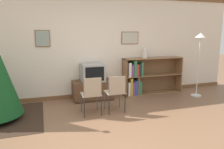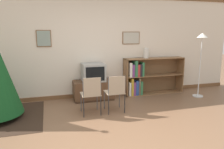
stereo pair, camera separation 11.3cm
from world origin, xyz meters
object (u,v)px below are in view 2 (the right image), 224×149
object	(u,v)px
tv_console	(94,90)
bookshelf	(144,77)
television	(93,72)
standing_lamp	(201,48)
folding_chair_left	(91,93)
folding_chair_right	(115,91)
vase	(146,53)

from	to	relation	value
tv_console	bookshelf	xyz separation A→B (m)	(1.45, 0.09, 0.24)
television	standing_lamp	world-z (taller)	standing_lamp
television	standing_lamp	bearing A→B (deg)	-11.32
bookshelf	standing_lamp	bearing A→B (deg)	-26.19
folding_chair_left	standing_lamp	bearing A→B (deg)	9.22
folding_chair_right	vase	distance (m)	1.83
folding_chair_right	standing_lamp	size ratio (longest dim) A/B	0.48
tv_console	bookshelf	bearing A→B (deg)	3.52
vase	standing_lamp	xyz separation A→B (m)	(1.26, -0.66, 0.15)
television	vase	size ratio (longest dim) A/B	2.03
television	standing_lamp	xyz separation A→B (m)	(2.77, -0.55, 0.59)
vase	standing_lamp	distance (m)	1.43
television	folding_chair_right	size ratio (longest dim) A/B	0.69
folding_chair_left	folding_chair_right	size ratio (longest dim) A/B	1.00
folding_chair_left	standing_lamp	world-z (taller)	standing_lamp
vase	standing_lamp	bearing A→B (deg)	-27.77
folding_chair_left	bookshelf	distance (m)	2.06
bookshelf	standing_lamp	xyz separation A→B (m)	(1.31, -0.65, 0.81)
folding_chair_left	vase	bearing A→B (deg)	33.17
tv_console	folding_chair_left	world-z (taller)	folding_chair_left
tv_console	television	xyz separation A→B (m)	(-0.00, -0.00, 0.47)
television	tv_console	bearing A→B (deg)	90.00
television	vase	distance (m)	1.57
television	vase	world-z (taller)	vase
tv_console	vase	world-z (taller)	vase
tv_console	vase	xyz separation A→B (m)	(1.51, 0.11, 0.91)
television	folding_chair_left	world-z (taller)	television
television	folding_chair_left	bearing A→B (deg)	-104.16
folding_chair_right	bookshelf	world-z (taller)	bookshelf
tv_console	folding_chair_right	size ratio (longest dim) A/B	1.25
tv_console	standing_lamp	world-z (taller)	standing_lamp
bookshelf	vase	bearing A→B (deg)	20.14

